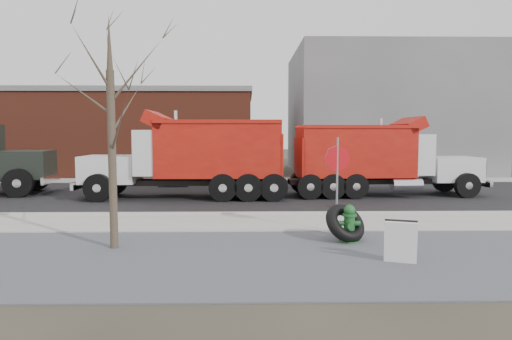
{
  "coord_description": "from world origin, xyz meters",
  "views": [
    {
      "loc": [
        -0.18,
        -12.81,
        2.63
      ],
      "look_at": [
        0.1,
        2.2,
        1.4
      ],
      "focal_mm": 32.0,
      "sensor_mm": 36.0,
      "label": 1
    }
  ],
  "objects_px": {
    "fire_hydrant": "(349,225)",
    "dump_truck_red_a": "(377,156)",
    "stop_sign": "(337,168)",
    "dump_truck_red_b": "(194,155)",
    "sandwich_board": "(401,241)",
    "truck_tire": "(345,223)"
  },
  "relations": [
    {
      "from": "sandwich_board",
      "to": "stop_sign",
      "type": "bearing_deg",
      "value": 124.02
    },
    {
      "from": "dump_truck_red_a",
      "to": "dump_truck_red_b",
      "type": "distance_m",
      "value": 7.54
    },
    {
      "from": "stop_sign",
      "to": "sandwich_board",
      "type": "distance_m",
      "value": 3.15
    },
    {
      "from": "fire_hydrant",
      "to": "truck_tire",
      "type": "bearing_deg",
      "value": 132.62
    },
    {
      "from": "fire_hydrant",
      "to": "dump_truck_red_a",
      "type": "height_order",
      "value": "dump_truck_red_a"
    },
    {
      "from": "truck_tire",
      "to": "dump_truck_red_a",
      "type": "bearing_deg",
      "value": 69.33
    },
    {
      "from": "stop_sign",
      "to": "sandwich_board",
      "type": "xyz_separation_m",
      "value": [
        0.74,
        -2.79,
        -1.26
      ]
    },
    {
      "from": "dump_truck_red_a",
      "to": "truck_tire",
      "type": "bearing_deg",
      "value": -113.37
    },
    {
      "from": "truck_tire",
      "to": "sandwich_board",
      "type": "relative_size",
      "value": 1.54
    },
    {
      "from": "truck_tire",
      "to": "dump_truck_red_a",
      "type": "height_order",
      "value": "dump_truck_red_a"
    },
    {
      "from": "stop_sign",
      "to": "sandwich_board",
      "type": "height_order",
      "value": "stop_sign"
    },
    {
      "from": "dump_truck_red_a",
      "to": "fire_hydrant",
      "type": "bearing_deg",
      "value": -112.64
    },
    {
      "from": "dump_truck_red_a",
      "to": "dump_truck_red_b",
      "type": "bearing_deg",
      "value": -178.31
    },
    {
      "from": "stop_sign",
      "to": "sandwich_board",
      "type": "relative_size",
      "value": 2.87
    },
    {
      "from": "stop_sign",
      "to": "dump_truck_red_b",
      "type": "xyz_separation_m",
      "value": [
        -4.47,
        6.53,
        0.02
      ]
    },
    {
      "from": "stop_sign",
      "to": "truck_tire",
      "type": "bearing_deg",
      "value": -70.59
    },
    {
      "from": "dump_truck_red_a",
      "to": "dump_truck_red_b",
      "type": "relative_size",
      "value": 0.99
    },
    {
      "from": "truck_tire",
      "to": "stop_sign",
      "type": "xyz_separation_m",
      "value": [
        -0.03,
        0.9,
        1.27
      ]
    },
    {
      "from": "fire_hydrant",
      "to": "dump_truck_red_a",
      "type": "bearing_deg",
      "value": 72.95
    },
    {
      "from": "fire_hydrant",
      "to": "dump_truck_red_a",
      "type": "xyz_separation_m",
      "value": [
        2.94,
        8.11,
        1.22
      ]
    },
    {
      "from": "fire_hydrant",
      "to": "sandwich_board",
      "type": "bearing_deg",
      "value": -67.75
    },
    {
      "from": "fire_hydrant",
      "to": "dump_truck_red_b",
      "type": "xyz_separation_m",
      "value": [
        -4.58,
        7.53,
        1.33
      ]
    }
  ]
}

